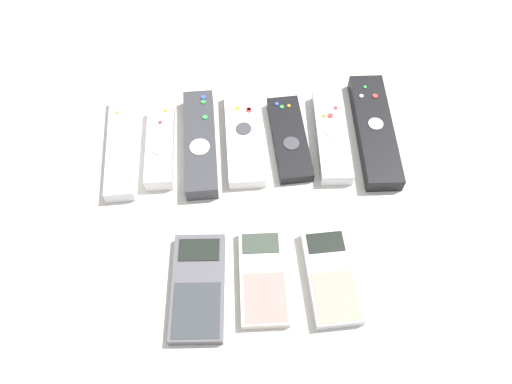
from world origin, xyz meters
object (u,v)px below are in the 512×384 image
at_px(calculator_2, 331,276).
at_px(remote_6, 374,130).
at_px(remote_1, 160,145).
at_px(remote_3, 244,137).
at_px(calculator_1, 266,277).
at_px(remote_0, 122,145).
at_px(remote_2, 200,143).
at_px(remote_4, 289,138).
at_px(remote_5, 332,135).
at_px(calculator_0, 198,287).

bearing_deg(calculator_2, remote_6, 64.14).
relative_size(remote_1, remote_3, 0.84).
bearing_deg(calculator_1, calculator_2, -2.37).
bearing_deg(remote_1, remote_3, 4.34).
xyz_separation_m(remote_0, calculator_2, (0.30, -0.25, -0.00)).
distance_m(remote_3, calculator_1, 0.24).
bearing_deg(remote_6, remote_2, -176.81).
height_order(remote_1, calculator_2, remote_1).
height_order(remote_4, calculator_1, remote_4).
bearing_deg(calculator_2, remote_5, 79.21).
bearing_deg(remote_6, calculator_1, -127.56).
distance_m(remote_3, remote_5, 0.14).
distance_m(calculator_0, calculator_2, 0.18).
height_order(remote_1, remote_3, remote_1).
bearing_deg(calculator_0, remote_0, 118.85).
distance_m(remote_4, calculator_0, 0.29).
relative_size(remote_0, calculator_0, 1.29).
height_order(remote_4, calculator_2, remote_4).
height_order(remote_4, remote_5, remote_5).
bearing_deg(remote_2, calculator_1, -70.53).
distance_m(remote_0, remote_6, 0.41).
xyz_separation_m(remote_4, calculator_1, (-0.06, -0.23, -0.00)).
bearing_deg(remote_1, remote_4, 1.10).
relative_size(remote_5, remote_6, 0.82).
bearing_deg(calculator_0, remote_3, 75.92).
bearing_deg(remote_1, calculator_2, -44.29).
relative_size(remote_0, remote_4, 1.21).
xyz_separation_m(remote_6, calculator_2, (-0.11, -0.24, -0.00)).
bearing_deg(remote_2, calculator_2, -54.48).
bearing_deg(calculator_2, remote_3, 110.98).
height_order(remote_2, remote_5, remote_2).
height_order(remote_1, remote_5, remote_1).
distance_m(remote_1, remote_4, 0.21).
bearing_deg(calculator_1, remote_1, 124.35).
relative_size(remote_0, remote_6, 0.91).
xyz_separation_m(remote_3, remote_4, (0.07, -0.01, -0.00)).
relative_size(remote_4, calculator_1, 1.17).
bearing_deg(calculator_1, remote_2, 111.89).
bearing_deg(remote_4, calculator_2, -85.26).
height_order(remote_3, remote_4, remote_3).
bearing_deg(remote_3, remote_4, -5.75).
height_order(remote_1, remote_6, same).
height_order(remote_2, remote_6, same).
height_order(remote_3, calculator_0, remote_3).
height_order(remote_3, calculator_1, remote_3).
xyz_separation_m(remote_4, calculator_0, (-0.15, -0.24, -0.00)).
height_order(remote_1, calculator_1, remote_1).
distance_m(remote_1, calculator_1, 0.28).
distance_m(remote_3, remote_6, 0.21).
relative_size(remote_5, calculator_1, 1.28).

